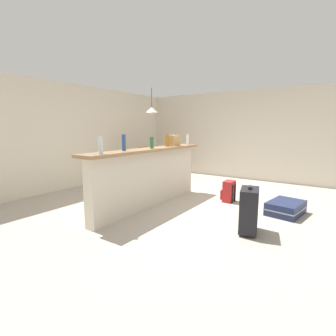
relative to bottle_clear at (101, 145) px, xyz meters
name	(u,v)px	position (x,y,z in m)	size (l,w,h in m)	color
ground_plane	(188,204)	(1.81, -0.40, -1.24)	(13.00, 13.00, 0.05)	#ADA393
wall_back	(86,136)	(1.81, 2.65, 0.03)	(6.60, 0.10, 2.50)	beige
wall_right	(231,135)	(4.86, -0.10, 0.03)	(0.10, 6.00, 2.50)	beige
partition_half_wall	(150,179)	(1.21, 0.09, -0.70)	(2.80, 0.20, 1.04)	beige
bar_countertop	(149,150)	(1.21, 0.09, -0.15)	(2.96, 0.40, 0.05)	#93704C
bottle_clear	(101,145)	(0.00, 0.00, 0.00)	(0.06, 0.06, 0.25)	silver
bottle_blue	(124,143)	(0.59, 0.12, 0.01)	(0.06, 0.06, 0.26)	#284C89
bottle_green	(152,143)	(1.21, 0.03, -0.02)	(0.06, 0.06, 0.21)	#2D6B38
bottle_amber	(167,140)	(1.81, 0.11, -0.01)	(0.07, 0.07, 0.24)	#9E661E
bottle_white	(187,140)	(2.49, 0.03, -0.02)	(0.06, 0.06, 0.22)	silver
grocery_bag	(174,140)	(2.04, 0.10, -0.02)	(0.26, 0.18, 0.22)	tan
dining_table	(153,158)	(3.09, 1.47, -0.57)	(1.10, 0.80, 0.74)	brown
dining_chair_near_partition	(168,164)	(3.07, 0.95, -0.70)	(0.47, 0.47, 0.93)	#9E754C
dining_chair_far_side	(140,161)	(3.16, 1.99, -0.70)	(0.42, 0.42, 0.93)	#9E754C
pendant_lamp	(152,110)	(3.01, 1.43, 0.71)	(0.34, 0.34, 0.69)	black
suitcase_flat_navy	(286,208)	(2.17, -2.11, -1.11)	(0.87, 0.60, 0.22)	#1E284C
suitcase_upright_black	(249,210)	(1.04, -1.81, -0.89)	(0.49, 0.34, 0.67)	black
backpack_red	(229,192)	(2.34, -1.02, -1.02)	(0.28, 0.26, 0.42)	red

